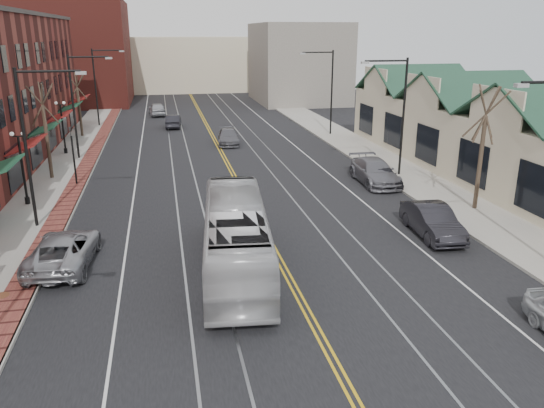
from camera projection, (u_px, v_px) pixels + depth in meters
name	position (u px, v px, depth m)	size (l,w,h in m)	color
ground	(351.00, 393.00, 15.00)	(160.00, 160.00, 0.00)	black
sidewalk_left	(43.00, 204.00, 31.29)	(4.00, 120.00, 0.15)	gray
sidewalk_right	(418.00, 182.00, 35.92)	(4.00, 120.00, 0.15)	gray
building_right	(502.00, 146.00, 36.38)	(8.00, 36.00, 4.60)	beige
backdrop_left	(77.00, 53.00, 74.96)	(14.00, 18.00, 14.00)	maroon
backdrop_mid	(187.00, 64.00, 92.78)	(22.00, 14.00, 9.00)	beige
backdrop_right	(298.00, 63.00, 76.73)	(12.00, 16.00, 11.00)	slate
streetlight_l_1	(33.00, 132.00, 26.22)	(3.33, 0.25, 8.00)	black
streetlight_l_2	(78.00, 96.00, 41.13)	(3.33, 0.25, 8.00)	black
streetlight_l_3	(99.00, 79.00, 56.03)	(3.33, 0.25, 8.00)	black
streetlight_r_1	(398.00, 105.00, 36.07)	(3.33, 0.25, 8.00)	black
streetlight_r_2	(327.00, 84.00, 50.97)	(3.33, 0.25, 8.00)	black
lamppost_l_2	(23.00, 170.00, 30.48)	(0.84, 0.28, 4.27)	black
lamppost_l_3	(63.00, 129.00, 43.52)	(0.84, 0.28, 4.27)	black
tree_left_near	(46.00, 129.00, 35.72)	(1.78, 1.37, 6.48)	#382B21
tree_left_far	(79.00, 103.00, 50.70)	(1.66, 1.28, 6.02)	#382B21
tree_right_mid	(482.00, 146.00, 29.29)	(1.90, 1.46, 6.93)	#382B21
manhole_far	(1.00, 296.00, 20.24)	(0.60, 0.60, 0.02)	#592D19
traffic_signal	(73.00, 151.00, 34.59)	(0.18, 0.15, 3.80)	black
transit_bus	(236.00, 237.00, 22.39)	(2.53, 10.79, 3.01)	silver
parked_suv	(64.00, 250.00, 22.98)	(2.46, 5.34, 1.48)	#9B9CA2
parked_car_b	(432.00, 221.00, 26.41)	(1.66, 4.77, 1.57)	black
parked_car_c	(375.00, 172.00, 35.65)	(2.25, 5.53, 1.61)	slate
parked_car_d	(382.00, 175.00, 35.16)	(1.63, 4.04, 1.38)	black
distant_car_left	(173.00, 121.00, 56.62)	(1.46, 4.18, 1.38)	black
distant_car_right	(228.00, 137.00, 48.25)	(1.90, 4.66, 1.35)	#5A5A61
distant_car_far	(157.00, 109.00, 64.87)	(1.85, 4.61, 1.57)	#A0A1A7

